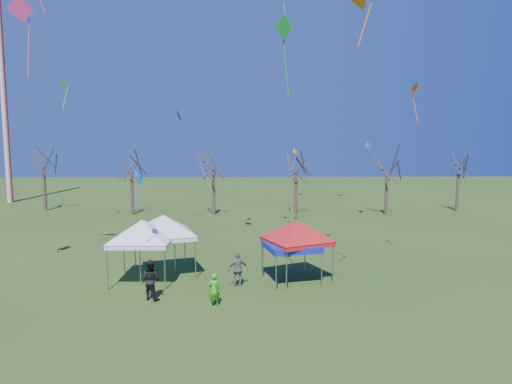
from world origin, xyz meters
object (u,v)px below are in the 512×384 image
at_px(tree_0, 42,151).
at_px(tent_red, 297,225).
at_px(tent_white_west, 163,219).
at_px(tent_white_mid, 142,224).
at_px(person_dark, 151,280).
at_px(radio_mast, 4,99).
at_px(tree_5, 459,158).
at_px(tree_2, 213,153).
at_px(person_grey, 238,269).
at_px(tree_3, 296,156).
at_px(tree_1, 131,158).
at_px(tree_4, 388,156).
at_px(person_green, 214,290).
at_px(tent_blue, 291,246).

distance_m(tree_0, tent_red, 35.13).
relative_size(tent_white_west, tent_white_mid, 0.96).
bearing_deg(tent_white_west, person_dark, -88.72).
height_order(radio_mast, tree_5, radio_mast).
bearing_deg(tree_2, tent_red, -74.44).
bearing_deg(person_grey, tree_3, -121.72).
bearing_deg(person_grey, radio_mast, -66.87).
height_order(radio_mast, tree_1, radio_mast).
relative_size(tree_3, tent_white_west, 1.84).
height_order(tree_2, tree_4, tree_2).
relative_size(tent_white_west, person_grey, 2.31).
height_order(tent_red, person_green, tent_red).
bearing_deg(tent_white_west, person_grey, -28.43).
relative_size(tree_1, tent_blue, 2.32).
bearing_deg(tree_5, radio_mast, 171.28).
distance_m(radio_mast, person_dark, 43.75).
distance_m(person_dark, person_grey, 4.59).
distance_m(tree_0, person_dark, 33.20).
distance_m(tree_3, tent_red, 21.86).
relative_size(radio_mast, person_green, 15.89).
bearing_deg(tent_white_west, tent_white_mid, -125.91).
relative_size(tree_0, tree_3, 1.07).
bearing_deg(radio_mast, tent_white_mid, -53.63).
bearing_deg(tree_1, person_green, -68.70).
distance_m(tree_5, tent_white_mid, 37.09).
xyz_separation_m(tent_white_mid, person_green, (4.14, -3.85, -2.40)).
xyz_separation_m(person_green, person_dark, (-3.12, 0.94, 0.20)).
height_order(person_dark, person_grey, person_dark).
bearing_deg(tent_blue, tree_5, 49.62).
relative_size(tree_4, tent_red, 1.94).
bearing_deg(tent_white_mid, tree_5, 39.76).
bearing_deg(tree_5, person_dark, -135.90).
relative_size(tree_2, tent_white_mid, 1.83).
bearing_deg(tree_2, person_dark, -93.08).
bearing_deg(tent_blue, person_grey, -164.49).
height_order(tree_1, tree_5, tree_1).
relative_size(tree_0, tree_1, 1.12).
relative_size(tent_white_mid, person_dark, 2.27).
relative_size(radio_mast, person_grey, 13.41).
relative_size(radio_mast, tree_2, 3.06).
xyz_separation_m(radio_mast, tent_red, (31.72, -31.49, -9.40)).
relative_size(radio_mast, tent_red, 6.15).
bearing_deg(tree_1, person_dark, -74.33).
xyz_separation_m(person_dark, person_grey, (4.19, 1.87, -0.05)).
relative_size(person_green, person_grey, 0.84).
bearing_deg(radio_mast, tent_red, -44.79).
height_order(tree_0, person_grey, tree_0).
xyz_separation_m(tent_blue, person_green, (-3.99, -3.62, -1.17)).
bearing_deg(tree_3, tree_0, 172.92).
distance_m(tree_4, person_green, 30.50).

